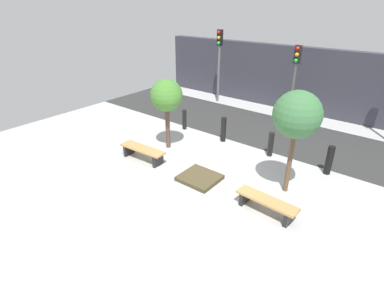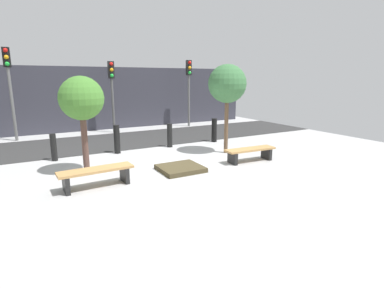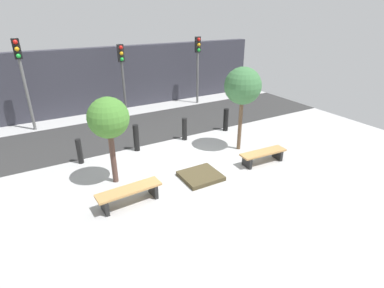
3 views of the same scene
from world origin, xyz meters
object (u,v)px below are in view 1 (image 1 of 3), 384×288
object	(u,v)px
bench_right	(266,203)
tree_behind_left_bench	(167,96)
bollard_center	(271,144)
traffic_light_west	(219,53)
traffic_light_mid_west	(295,69)
bollard_far_left	(184,119)
bench_left	(143,151)
tree_behind_right_bench	(297,115)
planter_bed	(200,178)
bollard_right	(329,160)
bollard_left	(223,129)

from	to	relation	value
bench_right	tree_behind_left_bench	distance (m)	5.16
bench_right	bollard_center	bearing A→B (deg)	116.91
traffic_light_west	traffic_light_mid_west	world-z (taller)	traffic_light_west
bollard_center	bollard_far_left	bearing A→B (deg)	180.00
bench_left	traffic_light_west	xyz separation A→B (m)	(-1.77, 7.28, 2.27)
tree_behind_right_bench	traffic_light_west	distance (m)	8.80
bollard_center	traffic_light_mid_west	size ratio (longest dim) A/B	0.27
bollard_center	bench_left	bearing A→B (deg)	-137.45
bench_right	tree_behind_right_bench	world-z (taller)	tree_behind_right_bench
planter_bed	traffic_light_mid_west	xyz separation A→B (m)	(0.00, 7.08, 2.26)
bollard_right	traffic_light_mid_west	xyz separation A→B (m)	(-3.01, 4.20, 1.84)
traffic_light_mid_west	bench_right	bearing A→B (deg)	-72.13
tree_behind_right_bench	planter_bed	bearing A→B (deg)	-154.68
bollard_left	bollard_right	world-z (taller)	bollard_left
tree_behind_right_bench	traffic_light_mid_west	xyz separation A→B (m)	(-2.35, 5.97, -0.04)
planter_bed	traffic_light_mid_west	bearing A→B (deg)	90.00
bollard_left	bollard_center	world-z (taller)	bollard_left
planter_bed	traffic_light_west	distance (m)	8.57
bollard_left	traffic_light_mid_west	size ratio (longest dim) A/B	0.30
bollard_center	bollard_right	distance (m)	2.01
bollard_far_left	traffic_light_west	bearing A→B (deg)	104.70
bollard_center	tree_behind_right_bench	bearing A→B (deg)	-52.78
tree_behind_left_bench	bollard_far_left	bearing A→B (deg)	110.72
bench_left	bollard_far_left	size ratio (longest dim) A/B	2.03
bollard_left	traffic_light_mid_west	world-z (taller)	traffic_light_mid_west
tree_behind_left_bench	bollard_far_left	world-z (taller)	tree_behind_left_bench
bollard_right	traffic_light_mid_west	world-z (taller)	traffic_light_mid_west
bench_right	tree_behind_left_bench	size ratio (longest dim) A/B	0.64
bollard_center	tree_behind_left_bench	bearing A→B (deg)	-152.21
bench_right	planter_bed	world-z (taller)	bench_right
bollard_far_left	bollard_left	world-z (taller)	bollard_left
bollard_far_left	bollard_right	bearing A→B (deg)	0.00
bollard_left	bollard_center	bearing A→B (deg)	0.00
bollard_right	traffic_light_west	world-z (taller)	traffic_light_west
planter_bed	tree_behind_right_bench	size ratio (longest dim) A/B	0.39
bollard_left	traffic_light_west	world-z (taller)	traffic_light_west
bench_left	traffic_light_west	distance (m)	7.83
tree_behind_right_bench	bollard_left	world-z (taller)	tree_behind_right_bench
bench_left	bollard_right	world-z (taller)	bollard_right
traffic_light_mid_west	planter_bed	bearing A→B (deg)	-90.00
bench_left	bollard_right	xyz separation A→B (m)	(5.36, 3.08, 0.15)
bench_right	planter_bed	xyz separation A→B (m)	(-2.35, 0.20, -0.24)
bollard_left	bollard_right	distance (m)	4.02
planter_bed	bollard_far_left	distance (m)	4.18
bench_right	planter_bed	size ratio (longest dim) A/B	1.43
bollard_right	tree_behind_left_bench	bearing A→B (deg)	-161.76
tree_behind_right_bench	tree_behind_left_bench	bearing A→B (deg)	180.00
bollard_center	bollard_right	xyz separation A→B (m)	(2.01, 0.00, 0.03)
bench_left	bollard_far_left	distance (m)	3.15
bench_left	tree_behind_left_bench	size ratio (longest dim) A/B	0.67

